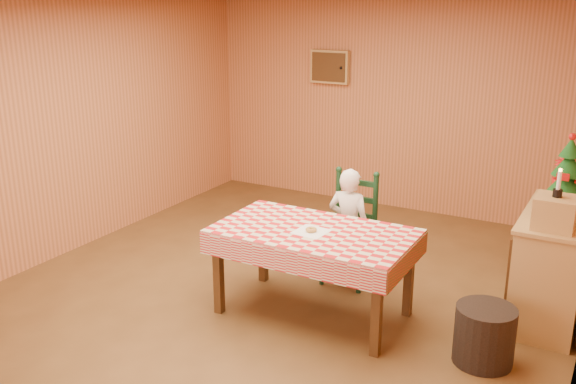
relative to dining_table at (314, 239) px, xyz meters
The scene contains 13 objects.
ground 0.82m from the dining_table, 164.27° to the left, with size 6.00×6.00×0.00m, color brown.
cabin_walls 1.38m from the dining_table, 123.10° to the left, with size 5.10×6.05×2.65m.
dining_table is the anchor object (origin of this frame).
ladder_chair 0.81m from the dining_table, 90.00° to the left, with size 0.44×0.40×1.08m.
seated_child 0.74m from the dining_table, 90.00° to the left, with size 0.41×0.27×1.12m, color white.
napkin 0.10m from the dining_table, 90.00° to the right, with size 0.26×0.26×0.00m, color white.
donut 0.11m from the dining_table, 90.00° to the right, with size 0.09×0.09×0.03m, color #BC8D43.
shelf_unit 2.02m from the dining_table, 28.15° to the left, with size 0.54×1.24×0.93m.
crate 1.89m from the dining_table, 17.08° to the left, with size 0.30×0.30×0.25m, color tan.
christmas_tree 2.20m from the dining_table, 33.94° to the left, with size 0.34×0.34×0.62m.
flower_arrangement 2.32m from the dining_table, 40.91° to the left, with size 0.20×0.20×0.36m, color #A8100F.
candle_set 1.94m from the dining_table, 17.08° to the left, with size 0.07×0.07×0.22m.
storage_bin 1.53m from the dining_table, ahead, with size 0.45×0.45×0.45m, color black.
Camera 1 is at (2.65, -4.59, 2.65)m, focal length 40.00 mm.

